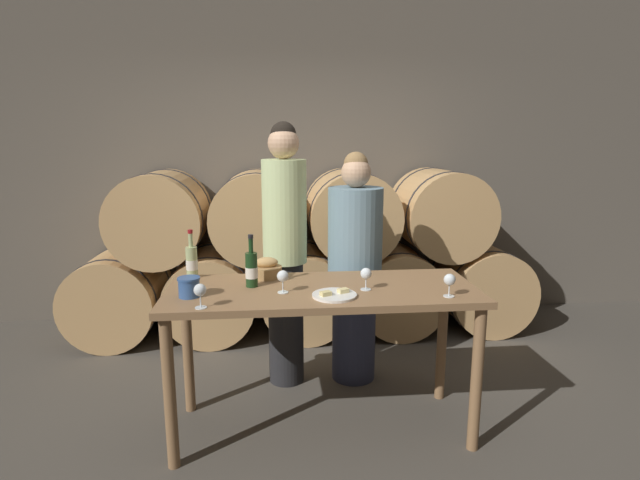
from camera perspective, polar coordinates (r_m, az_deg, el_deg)
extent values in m
plane|color=#4C473F|center=(3.23, 0.25, -20.65)|extent=(10.00, 10.00, 0.00)
cube|color=#60594F|center=(4.83, -2.26, 10.16)|extent=(10.00, 0.12, 3.20)
cylinder|color=tan|center=(4.70, -22.02, -5.87)|extent=(0.76, 0.82, 0.76)
cylinder|color=#2D2D33|center=(4.46, -22.97, -6.87)|extent=(0.77, 0.02, 0.77)
cylinder|color=#2D2D33|center=(4.94, -21.17, -4.96)|extent=(0.77, 0.02, 0.77)
cylinder|color=tan|center=(4.53, -12.10, -5.88)|extent=(0.76, 0.82, 0.76)
cylinder|color=#2D2D33|center=(4.28, -12.49, -6.94)|extent=(0.77, 0.02, 0.77)
cylinder|color=#2D2D33|center=(4.78, -11.75, -4.94)|extent=(0.77, 0.02, 0.77)
cylinder|color=tan|center=(4.51, -1.75, -5.71)|extent=(0.76, 0.82, 0.76)
cylinder|color=#2D2D33|center=(4.26, -1.52, -6.77)|extent=(0.77, 0.02, 0.77)
cylinder|color=#2D2D33|center=(4.76, -1.96, -4.77)|extent=(0.77, 0.02, 0.77)
cylinder|color=tan|center=(4.63, 8.37, -5.37)|extent=(0.76, 0.82, 0.76)
cylinder|color=#2D2D33|center=(4.38, 9.18, -6.37)|extent=(0.77, 0.02, 0.77)
cylinder|color=#2D2D33|center=(4.87, 7.63, -4.48)|extent=(0.77, 0.02, 0.77)
cylinder|color=tan|center=(4.88, 17.69, -4.91)|extent=(0.76, 0.82, 0.76)
cylinder|color=#2D2D33|center=(4.65, 18.95, -5.81)|extent=(0.77, 0.02, 0.77)
cylinder|color=#2D2D33|center=(5.11, 16.54, -4.09)|extent=(0.77, 0.02, 0.77)
cylinder|color=tan|center=(4.45, -17.68, 2.55)|extent=(0.76, 0.82, 0.76)
cylinder|color=#2D2D33|center=(4.19, -18.42, 1.99)|extent=(0.77, 0.02, 0.77)
cylinder|color=#2D2D33|center=(4.70, -17.02, 3.06)|extent=(0.77, 0.02, 0.77)
cylinder|color=tan|center=(4.35, -7.16, 2.82)|extent=(0.76, 0.82, 0.76)
cylinder|color=#2D2D33|center=(4.09, -7.26, 2.26)|extent=(0.77, 0.02, 0.77)
cylinder|color=#2D2D33|center=(4.61, -7.07, 3.32)|extent=(0.77, 0.02, 0.77)
cylinder|color=tan|center=(4.40, 3.48, 2.99)|extent=(0.76, 0.82, 0.76)
cylinder|color=#2D2D33|center=(4.14, 4.04, 2.44)|extent=(0.77, 0.02, 0.77)
cylinder|color=#2D2D33|center=(4.65, 2.98, 3.48)|extent=(0.77, 0.02, 0.77)
cylinder|color=tan|center=(4.59, 13.55, 3.06)|extent=(0.76, 0.82, 0.76)
cylinder|color=#2D2D33|center=(4.35, 14.66, 2.53)|extent=(0.77, 0.02, 0.77)
cylinder|color=#2D2D33|center=(4.84, 12.54, 3.53)|extent=(0.77, 0.02, 0.77)
cylinder|color=olive|center=(2.81, -16.81, -16.49)|extent=(0.06, 0.06, 0.84)
cylinder|color=olive|center=(2.97, 17.46, -14.97)|extent=(0.06, 0.06, 0.84)
cylinder|color=olive|center=(3.32, -14.89, -11.89)|extent=(0.06, 0.06, 0.84)
cylinder|color=olive|center=(3.45, 13.77, -10.89)|extent=(0.06, 0.06, 0.84)
cube|color=olive|center=(2.86, 0.26, -5.86)|extent=(1.77, 0.69, 0.04)
cylinder|color=#232326|center=(3.59, -3.90, -9.33)|extent=(0.25, 0.25, 0.88)
cylinder|color=beige|center=(3.39, -4.09, 3.27)|extent=(0.30, 0.30, 0.70)
sphere|color=tan|center=(3.35, -4.20, 10.96)|extent=(0.21, 0.21, 0.21)
sphere|color=black|center=(3.36, -4.22, 11.94)|extent=(0.17, 0.17, 0.17)
cylinder|color=#2D334C|center=(3.65, 3.88, -9.85)|extent=(0.31, 0.31, 0.78)
cylinder|color=gray|center=(3.46, 4.04, 0.93)|extent=(0.38, 0.38, 0.61)
sphere|color=tan|center=(3.41, 4.14, 7.70)|extent=(0.20, 0.20, 0.20)
sphere|color=olive|center=(3.41, 4.12, 8.65)|extent=(0.17, 0.17, 0.17)
cylinder|color=#193819|center=(2.88, -7.83, -3.39)|extent=(0.07, 0.07, 0.20)
cylinder|color=#193819|center=(2.85, -7.91, -0.65)|extent=(0.03, 0.03, 0.08)
cylinder|color=black|center=(2.84, -7.94, 0.40)|extent=(0.03, 0.03, 0.02)
cylinder|color=white|center=(2.88, -7.82, -3.70)|extent=(0.07, 0.07, 0.06)
cylinder|color=#ADBC7F|center=(3.14, -14.45, -2.47)|extent=(0.07, 0.07, 0.19)
cylinder|color=#ADBC7F|center=(3.11, -14.57, -0.02)|extent=(0.03, 0.03, 0.08)
cylinder|color=maroon|center=(3.10, -14.62, 0.94)|extent=(0.03, 0.03, 0.02)
cylinder|color=white|center=(3.14, -14.43, -2.74)|extent=(0.07, 0.07, 0.06)
cylinder|color=#335693|center=(2.77, -14.74, -5.23)|extent=(0.11, 0.11, 0.11)
cylinder|color=#335693|center=(2.76, -14.79, -4.28)|extent=(0.12, 0.12, 0.01)
cylinder|color=#A87F4C|center=(3.07, -6.11, -3.65)|extent=(0.19, 0.19, 0.07)
ellipsoid|color=tan|center=(3.06, -6.13, -2.57)|extent=(0.14, 0.08, 0.06)
cylinder|color=white|center=(2.70, 1.66, -6.32)|extent=(0.24, 0.24, 0.01)
cube|color=beige|center=(2.72, 2.66, -5.79)|extent=(0.07, 0.06, 0.02)
cube|color=#E0CC7F|center=(2.67, 0.64, -6.13)|extent=(0.07, 0.06, 0.02)
cylinder|color=white|center=(2.60, -13.46, -7.52)|extent=(0.06, 0.06, 0.00)
cylinder|color=white|center=(2.59, -13.49, -6.81)|extent=(0.01, 0.01, 0.06)
sphere|color=white|center=(2.57, -13.56, -5.57)|extent=(0.06, 0.06, 0.06)
cylinder|color=white|center=(2.78, -4.25, -5.98)|extent=(0.06, 0.06, 0.00)
cylinder|color=white|center=(2.77, -4.27, -5.31)|extent=(0.01, 0.01, 0.06)
sphere|color=white|center=(2.75, -4.28, -4.13)|extent=(0.06, 0.06, 0.06)
cylinder|color=white|center=(2.83, 5.25, -5.64)|extent=(0.06, 0.06, 0.00)
cylinder|color=white|center=(2.82, 5.26, -4.98)|extent=(0.01, 0.01, 0.06)
sphere|color=white|center=(2.80, 5.28, -3.83)|extent=(0.06, 0.06, 0.06)
cylinder|color=white|center=(2.79, 14.51, -6.23)|extent=(0.06, 0.06, 0.00)
cylinder|color=white|center=(2.78, 14.54, -5.57)|extent=(0.01, 0.01, 0.06)
sphere|color=white|center=(2.76, 14.60, -4.40)|extent=(0.06, 0.06, 0.06)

